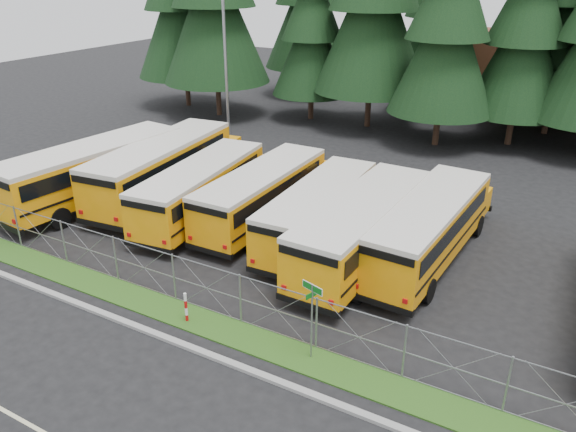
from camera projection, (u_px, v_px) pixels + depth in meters
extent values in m
plane|color=black|center=(279.00, 316.00, 20.51)|extent=(120.00, 120.00, 0.00)
cube|color=gray|center=(231.00, 363.00, 18.03)|extent=(50.00, 0.25, 0.12)
cube|color=#244A15|center=(254.00, 341.00, 19.15)|extent=(50.00, 1.40, 0.06)
cube|color=brown|center=(573.00, 74.00, 48.31)|extent=(22.00, 10.00, 6.00)
cylinder|color=gray|center=(312.00, 322.00, 17.79)|extent=(0.06, 0.06, 2.80)
cube|color=#0D5F17|center=(312.00, 288.00, 17.26)|extent=(0.77, 0.25, 0.22)
cube|color=white|center=(312.00, 288.00, 17.26)|extent=(0.81, 0.26, 0.26)
cube|color=#0D5F17|center=(312.00, 295.00, 17.36)|extent=(0.18, 0.53, 0.18)
cylinder|color=#B20C0C|center=(186.00, 308.00, 19.96)|extent=(0.11, 0.11, 1.20)
cylinder|color=gray|center=(226.00, 74.00, 37.55)|extent=(0.20, 0.20, 10.00)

